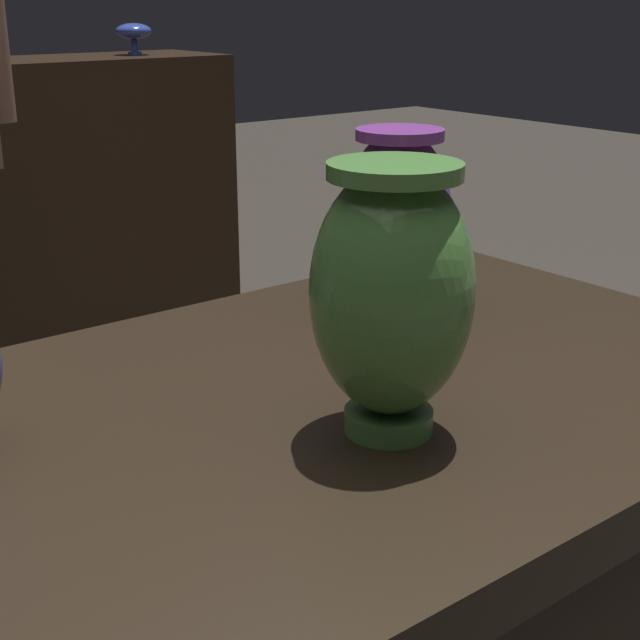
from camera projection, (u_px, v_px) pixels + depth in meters
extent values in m
cube|color=black|center=(255.00, 437.00, 0.89)|extent=(1.20, 0.64, 0.05)
cylinder|color=#477A38|center=(388.00, 420.00, 0.84)|extent=(0.08, 0.08, 0.02)
ellipsoid|color=#477A38|center=(392.00, 292.00, 0.80)|extent=(0.14, 0.14, 0.22)
cylinder|color=#477A38|center=(395.00, 171.00, 0.77)|extent=(0.11, 0.11, 0.01)
cylinder|color=#7A388E|center=(395.00, 310.00, 1.14)|extent=(0.08, 0.08, 0.02)
ellipsoid|color=#7A388E|center=(398.00, 219.00, 1.10)|extent=(0.13, 0.13, 0.21)
cylinder|color=#7A388E|center=(400.00, 134.00, 1.07)|extent=(0.10, 0.10, 0.01)
cylinder|color=#2D429E|center=(135.00, 53.00, 3.04)|extent=(0.04, 0.04, 0.01)
cylinder|color=#2D429E|center=(134.00, 45.00, 3.03)|extent=(0.02, 0.02, 0.04)
ellipsoid|color=#2D429E|center=(134.00, 31.00, 3.02)|extent=(0.12, 0.12, 0.05)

